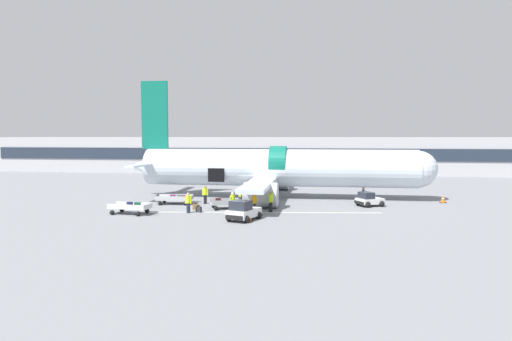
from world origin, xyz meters
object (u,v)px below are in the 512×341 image
baggage_cart_empty (131,208)px  ground_crew_driver (205,194)px  suitcase_on_tarmac_spare (199,209)px  baggage_tug_mid (369,200)px  suitcase_on_tarmac_upright (196,207)px  ground_crew_helper (240,196)px  ground_crew_marshal (233,203)px  ground_crew_loader_b (188,202)px  baggage_cart_loading (225,204)px  ground_crew_supervisor (271,201)px  airplane (274,169)px  ground_crew_loader_a (254,202)px  baggage_cart_queued (176,199)px  baggage_tug_lead (243,211)px

baggage_cart_empty → ground_crew_driver: size_ratio=2.50×
suitcase_on_tarmac_spare → baggage_cart_empty: bearing=-162.1°
baggage_tug_mid → suitcase_on_tarmac_upright: (-15.30, -4.15, -0.31)m
ground_crew_helper → ground_crew_marshal: bearing=-86.9°
ground_crew_driver → ground_crew_loader_b: bearing=-91.2°
baggage_cart_loading → suitcase_on_tarmac_upright: size_ratio=5.38×
suitcase_on_tarmac_spare → ground_crew_supervisor: bearing=9.4°
baggage_tug_mid → ground_crew_loader_b: ground_crew_loader_b is taller
baggage_cart_empty → ground_crew_supervisor: ground_crew_supervisor is taller
airplane → ground_crew_loader_a: bearing=-94.1°
ground_crew_driver → ground_crew_supervisor: size_ratio=0.98×
baggage_cart_loading → ground_crew_supervisor: size_ratio=1.90×
baggage_cart_queued → ground_crew_driver: size_ratio=2.49×
ground_crew_loader_b → ground_crew_driver: bearing=88.8°
airplane → ground_crew_driver: 8.24m
baggage_tug_mid → ground_crew_loader_a: (-9.93, -5.27, 0.35)m
baggage_cart_loading → ground_crew_marshal: 2.92m
baggage_tug_mid → baggage_cart_queued: 18.09m
ground_crew_helper → suitcase_on_tarmac_upright: 4.97m
baggage_cart_empty → ground_crew_driver: (4.62, 6.55, 0.42)m
ground_crew_loader_b → ground_crew_marshal: size_ratio=0.94×
suitcase_on_tarmac_upright → baggage_cart_queued: bearing=133.0°
ground_crew_helper → ground_crew_loader_a: bearing=-67.1°
ground_crew_loader_a → suitcase_on_tarmac_spare: ground_crew_loader_a is taller
ground_crew_loader_b → suitcase_on_tarmac_spare: 1.11m
ground_crew_loader_b → airplane: bearing=59.0°
baggage_tug_lead → ground_crew_driver: (-5.02, 7.92, 0.24)m
baggage_tug_lead → ground_crew_loader_a: ground_crew_loader_a is taller
suitcase_on_tarmac_upright → ground_crew_helper: bearing=47.0°
airplane → baggage_cart_empty: size_ratio=7.38×
ground_crew_marshal → suitcase_on_tarmac_upright: size_ratio=2.88×
ground_crew_driver → suitcase_on_tarmac_upright: 3.58m
airplane → ground_crew_driver: airplane is taller
ground_crew_helper → baggage_tug_mid: bearing=2.6°
ground_crew_loader_b → baggage_cart_queued: bearing=119.1°
baggage_tug_lead → ground_crew_supervisor: bearing=67.5°
baggage_cart_loading → ground_crew_marshal: ground_crew_marshal is taller
baggage_cart_queued → ground_crew_supervisor: 9.99m
ground_crew_helper → suitcase_on_tarmac_upright: ground_crew_helper is taller
airplane → ground_crew_loader_a: size_ratio=18.51×
baggage_cart_empty → ground_crew_loader_a: 10.21m
airplane → ground_crew_supervisor: (0.60, -8.93, -2.13)m
airplane → suitcase_on_tarmac_upright: size_ratio=51.07×
baggage_tug_mid → ground_crew_supervisor: 9.72m
baggage_cart_loading → ground_crew_supervisor: ground_crew_supervisor is taller
ground_crew_loader_a → ground_crew_marshal: ground_crew_marshal is taller
ground_crew_loader_a → airplane: bearing=85.9°
ground_crew_helper → suitcase_on_tarmac_upright: (-3.37, -3.61, -0.56)m
ground_crew_loader_b → ground_crew_driver: (0.11, 5.25, 0.02)m
ground_crew_supervisor → suitcase_on_tarmac_upright: bearing=177.3°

